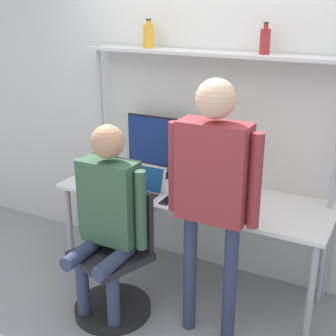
{
  "coord_description": "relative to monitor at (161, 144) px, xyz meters",
  "views": [
    {
      "loc": [
        1.36,
        -2.64,
        2.19
      ],
      "look_at": [
        0.01,
        -0.07,
        1.13
      ],
      "focal_mm": 50.0,
      "sensor_mm": 36.0,
      "label": 1
    }
  ],
  "objects": [
    {
      "name": "cell_phone",
      "position": [
        0.28,
        -0.43,
        -0.28
      ],
      "size": [
        0.07,
        0.15,
        0.01
      ],
      "color": "black",
      "rests_on": "desk"
    },
    {
      "name": "monitor",
      "position": [
        0.0,
        0.0,
        0.0
      ],
      "size": [
        0.63,
        0.16,
        0.51
      ],
      "color": "black",
      "rests_on": "desk"
    },
    {
      "name": "laptop",
      "position": [
        0.05,
        -0.37,
        -0.22
      ],
      "size": [
        0.32,
        0.22,
        0.21
      ],
      "color": "silver",
      "rests_on": "desk"
    },
    {
      "name": "ground_plane",
      "position": [
        0.39,
        -0.58,
        -1.06
      ],
      "size": [
        12.0,
        12.0,
        0.0
      ],
      "primitive_type": "plane",
      "color": "gray"
    },
    {
      "name": "bottle_amber",
      "position": [
        -0.11,
        0.01,
        0.85
      ],
      "size": [
        0.09,
        0.09,
        0.22
      ],
      "color": "gold",
      "rests_on": "shelf_unit"
    },
    {
      "name": "person_standing",
      "position": [
        0.76,
        -0.73,
        0.08
      ],
      "size": [
        0.61,
        0.24,
        1.76
      ],
      "color": "#2D3856",
      "rests_on": "ground_plane"
    },
    {
      "name": "person_seated",
      "position": [
        0.04,
        -0.85,
        -0.22
      ],
      "size": [
        0.56,
        0.47,
        1.42
      ],
      "color": "#2D3856",
      "rests_on": "ground_plane"
    },
    {
      "name": "bottle_red",
      "position": [
        0.81,
        0.01,
        0.85
      ],
      "size": [
        0.07,
        0.07,
        0.21
      ],
      "color": "maroon",
      "rests_on": "shelf_unit"
    },
    {
      "name": "wall_back",
      "position": [
        0.39,
        0.16,
        0.29
      ],
      "size": [
        8.0,
        0.06,
        2.7
      ],
      "color": "silver",
      "rests_on": "ground_plane"
    },
    {
      "name": "desk",
      "position": [
        0.39,
        -0.21,
        -0.36
      ],
      "size": [
        2.1,
        0.69,
        0.78
      ],
      "color": "silver",
      "rests_on": "ground_plane"
    },
    {
      "name": "shelf_unit",
      "position": [
        0.39,
        0.01,
        0.49
      ],
      "size": [
        1.99,
        0.23,
        1.82
      ],
      "color": "silver",
      "rests_on": "ground_plane"
    },
    {
      "name": "office_chair",
      "position": [
        0.06,
        -0.81,
        -0.77
      ],
      "size": [
        0.59,
        0.59,
        0.94
      ],
      "color": "black",
      "rests_on": "ground_plane"
    }
  ]
}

